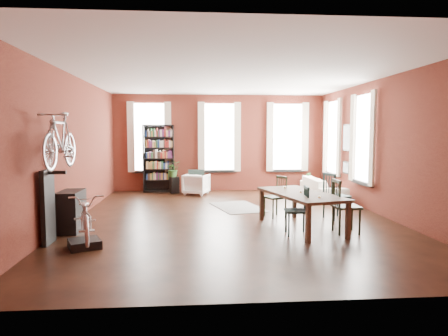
{
  "coord_description": "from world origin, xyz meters",
  "views": [
    {
      "loc": [
        -0.89,
        -8.85,
        1.93
      ],
      "look_at": [
        -0.15,
        0.6,
        1.1
      ],
      "focal_mm": 32.0,
      "sensor_mm": 36.0,
      "label": 1
    }
  ],
  "objects": [
    {
      "name": "room",
      "position": [
        0.25,
        0.62,
        2.14
      ],
      "size": [
        9.0,
        9.04,
        3.22
      ],
      "color": "black",
      "rests_on": "ground"
    },
    {
      "name": "dining_table",
      "position": [
        1.27,
        -1.07,
        0.37
      ],
      "size": [
        1.48,
        2.32,
        0.73
      ],
      "primitive_type": "cube",
      "rotation": [
        0.0,
        0.0,
        0.25
      ],
      "color": "brown",
      "rests_on": "ground"
    },
    {
      "name": "dining_chair_a",
      "position": [
        1.07,
        -1.51,
        0.46
      ],
      "size": [
        0.46,
        0.46,
        0.92
      ],
      "primitive_type": "cube",
      "rotation": [
        0.0,
        0.0,
        -1.66
      ],
      "color": "#193836",
      "rests_on": "ground"
    },
    {
      "name": "dining_chair_b",
      "position": [
        0.99,
        0.09,
        0.47
      ],
      "size": [
        0.57,
        0.57,
        0.93
      ],
      "primitive_type": "cube",
      "rotation": [
        0.0,
        0.0,
        -1.16
      ],
      "color": "#1D2F1B",
      "rests_on": "ground"
    },
    {
      "name": "dining_chair_c",
      "position": [
        2.06,
        -1.46,
        0.52
      ],
      "size": [
        0.48,
        0.48,
        1.03
      ],
      "primitive_type": "cube",
      "rotation": [
        0.0,
        0.0,
        1.56
      ],
      "color": "#1F2E1B",
      "rests_on": "ground"
    },
    {
      "name": "dining_chair_d",
      "position": [
        2.33,
        -0.19,
        0.52
      ],
      "size": [
        0.6,
        0.6,
        1.03
      ],
      "primitive_type": "cube",
      "rotation": [
        0.0,
        0.0,
        1.87
      ],
      "color": "#1A393B",
      "rests_on": "ground"
    },
    {
      "name": "bookshelf",
      "position": [
        -2.0,
        4.3,
        1.1
      ],
      "size": [
        1.0,
        0.32,
        2.2
      ],
      "primitive_type": "cube",
      "color": "black",
      "rests_on": "ground"
    },
    {
      "name": "white_armchair",
      "position": [
        -0.78,
        3.6,
        0.36
      ],
      "size": [
        0.89,
        0.87,
        0.72
      ],
      "primitive_type": "imported",
      "rotation": [
        0.0,
        0.0,
        2.77
      ],
      "color": "white",
      "rests_on": "ground"
    },
    {
      "name": "cream_sofa",
      "position": [
        2.95,
        2.6,
        0.41
      ],
      "size": [
        0.61,
        2.08,
        0.81
      ],
      "primitive_type": "imported",
      "rotation": [
        0.0,
        0.0,
        1.57
      ],
      "color": "beige",
      "rests_on": "ground"
    },
    {
      "name": "striped_rug",
      "position": [
        0.28,
        1.34,
        0.01
      ],
      "size": [
        1.46,
        1.91,
        0.01
      ],
      "primitive_type": "cube",
      "rotation": [
        0.0,
        0.0,
        0.26
      ],
      "color": "black",
      "rests_on": "ground"
    },
    {
      "name": "bike_trainer",
      "position": [
        -2.71,
        -2.11,
        0.07
      ],
      "size": [
        0.65,
        0.65,
        0.14
      ],
      "primitive_type": "cube",
      "rotation": [
        0.0,
        0.0,
        0.42
      ],
      "color": "black",
      "rests_on": "ground"
    },
    {
      "name": "bike_wall_rack",
      "position": [
        -3.4,
        -1.8,
        0.65
      ],
      "size": [
        0.16,
        0.6,
        1.3
      ],
      "primitive_type": "cube",
      "color": "black",
      "rests_on": "ground"
    },
    {
      "name": "console_table",
      "position": [
        -3.28,
        -0.9,
        0.4
      ],
      "size": [
        0.4,
        0.8,
        0.8
      ],
      "primitive_type": "cube",
      "color": "black",
      "rests_on": "ground"
    },
    {
      "name": "plant_stand",
      "position": [
        -1.49,
        3.98,
        0.26
      ],
      "size": [
        0.34,
        0.34,
        0.53
      ],
      "primitive_type": "cube",
      "rotation": [
        0.0,
        0.0,
        0.36
      ],
      "color": "black",
      "rests_on": "ground"
    },
    {
      "name": "plant_by_sofa",
      "position": [
        2.77,
        3.81,
        0.15
      ],
      "size": [
        0.44,
        0.7,
        0.29
      ],
      "primitive_type": "imported",
      "rotation": [
        0.0,
        0.0,
        0.13
      ],
      "color": "#255020",
      "rests_on": "ground"
    },
    {
      "name": "plant_small",
      "position": [
        2.85,
        0.25,
        0.07
      ],
      "size": [
        0.43,
        0.42,
        0.14
      ],
      "primitive_type": "imported",
      "rotation": [
        0.0,
        0.0,
        0.82
      ],
      "color": "#2B5321",
      "rests_on": "ground"
    },
    {
      "name": "bicycle_floor",
      "position": [
        -2.68,
        -2.1,
        0.91
      ],
      "size": [
        0.74,
        0.92,
        1.53
      ],
      "primitive_type": "imported",
      "rotation": [
        0.0,
        0.0,
        0.29
      ],
      "color": "beige",
      "rests_on": "bike_trainer"
    },
    {
      "name": "bicycle_hung",
      "position": [
        -3.15,
        -1.8,
        2.13
      ],
      "size": [
        0.47,
        1.0,
        1.66
      ],
      "primitive_type": "imported",
      "color": "#A5A8AD",
      "rests_on": "bike_wall_rack"
    },
    {
      "name": "plant_on_stand",
      "position": [
        -1.51,
        3.96,
        0.73
      ],
      "size": [
        0.56,
        0.6,
        0.4
      ],
      "primitive_type": "imported",
      "rotation": [
        0.0,
        0.0,
        0.23
      ],
      "color": "#2E6026",
      "rests_on": "plant_stand"
    }
  ]
}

